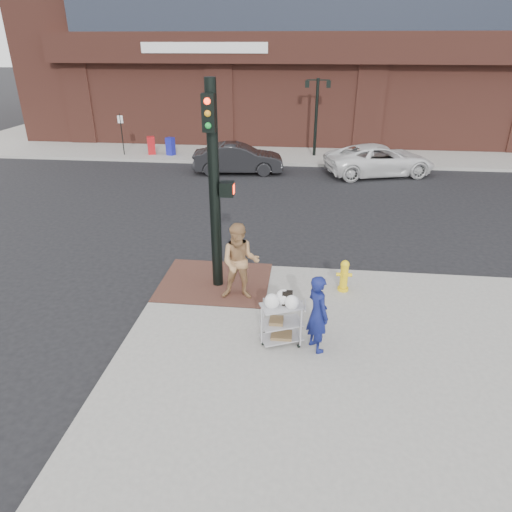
# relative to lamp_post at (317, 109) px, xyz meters

# --- Properties ---
(ground) EXTENTS (220.00, 220.00, 0.00)m
(ground) POSITION_rel_lamp_post_xyz_m (-2.00, -16.00, -2.62)
(ground) COLOR black
(ground) RESTS_ON ground
(sidewalk_far) EXTENTS (65.00, 36.00, 0.15)m
(sidewalk_far) POSITION_rel_lamp_post_xyz_m (10.50, 16.00, -2.54)
(sidewalk_far) COLOR gray
(sidewalk_far) RESTS_ON ground
(brick_curb_ramp) EXTENTS (2.80, 2.40, 0.01)m
(brick_curb_ramp) POSITION_rel_lamp_post_xyz_m (-2.60, -15.10, -2.46)
(brick_curb_ramp) COLOR #4B2923
(brick_curb_ramp) RESTS_ON sidewalk_near
(lamp_post) EXTENTS (1.32, 0.22, 4.00)m
(lamp_post) POSITION_rel_lamp_post_xyz_m (0.00, 0.00, 0.00)
(lamp_post) COLOR black
(lamp_post) RESTS_ON sidewalk_far
(parking_sign) EXTENTS (0.05, 0.05, 2.20)m
(parking_sign) POSITION_rel_lamp_post_xyz_m (-10.50, -1.00, -1.37)
(parking_sign) COLOR black
(parking_sign) RESTS_ON sidewalk_far
(traffic_signal_pole) EXTENTS (0.61, 0.51, 5.00)m
(traffic_signal_pole) POSITION_rel_lamp_post_xyz_m (-2.48, -15.23, 0.21)
(traffic_signal_pole) COLOR black
(traffic_signal_pole) RESTS_ON sidewalk_near
(woman_blue) EXTENTS (0.65, 0.72, 1.65)m
(woman_blue) POSITION_rel_lamp_post_xyz_m (-0.01, -17.66, -1.64)
(woman_blue) COLOR navy
(woman_blue) RESTS_ON sidewalk_near
(pedestrian_tan) EXTENTS (0.97, 0.78, 1.91)m
(pedestrian_tan) POSITION_rel_lamp_post_xyz_m (-1.82, -15.81, -1.51)
(pedestrian_tan) COLOR #A3774C
(pedestrian_tan) RESTS_ON sidewalk_near
(sedan_dark) EXTENTS (4.46, 1.98, 1.42)m
(sedan_dark) POSITION_rel_lamp_post_xyz_m (-3.69, -3.63, -1.91)
(sedan_dark) COLOR black
(sedan_dark) RESTS_ON ground
(minivan_white) EXTENTS (5.63, 3.74, 1.44)m
(minivan_white) POSITION_rel_lamp_post_xyz_m (3.08, -3.21, -1.90)
(minivan_white) COLOR white
(minivan_white) RESTS_ON ground
(utility_cart) EXTENTS (0.96, 0.76, 1.18)m
(utility_cart) POSITION_rel_lamp_post_xyz_m (-0.72, -17.51, -1.94)
(utility_cart) COLOR #A1A0A5
(utility_cart) RESTS_ON sidewalk_near
(fire_hydrant) EXTENTS (0.39, 0.27, 0.82)m
(fire_hydrant) POSITION_rel_lamp_post_xyz_m (0.69, -15.17, -2.05)
(fire_hydrant) COLOR yellow
(fire_hydrant) RESTS_ON sidewalk_near
(newsbox_red) EXTENTS (0.51, 0.49, 0.96)m
(newsbox_red) POSITION_rel_lamp_post_xyz_m (-9.00, -0.72, -1.99)
(newsbox_red) COLOR #B21419
(newsbox_red) RESTS_ON sidewalk_far
(newsbox_blue) EXTENTS (0.50, 0.47, 0.95)m
(newsbox_blue) POSITION_rel_lamp_post_xyz_m (-7.89, -0.81, -1.99)
(newsbox_blue) COLOR #171B99
(newsbox_blue) RESTS_ON sidewalk_far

